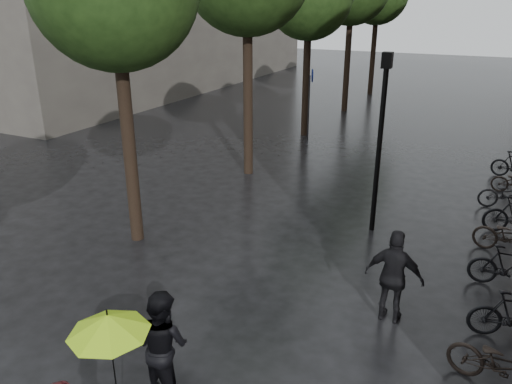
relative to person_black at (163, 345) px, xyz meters
The scene contains 5 objects.
person_black is the anchor object (origin of this frame).
lime_umbrella 1.40m from the person_black, 93.37° to the right, with size 1.09×1.09×1.61m.
pedestrian_walking 4.48m from the person_black, 52.10° to the left, with size 1.11×0.46×1.89m, color black.
lamp_post 7.81m from the person_black, 79.05° to the left, with size 0.24×0.24×4.67m.
cycle_sign 15.89m from the person_black, 102.37° to the left, with size 0.16×0.56×3.10m.
Camera 1 is at (3.85, -2.17, 5.83)m, focal length 35.00 mm.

